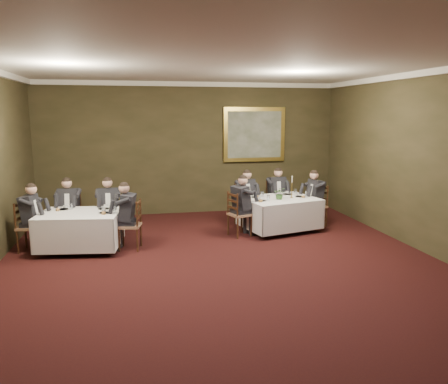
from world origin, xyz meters
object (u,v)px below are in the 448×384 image
object	(u,v)px
chair_sec_backleft	(71,226)
chair_sec_endleft	(30,237)
table_main	(279,211)
chair_main_backleft	(245,213)
diner_main_endright	(316,205)
diner_sec_endright	(130,224)
diner_main_backleft	(245,204)
diner_sec_endleft	(30,226)
diner_main_endleft	(240,213)
diner_sec_backleft	(70,216)
candlestick	(292,189)
painting	(254,135)
chair_main_backright	(276,209)
chair_main_endleft	(239,223)
table_second	(80,228)
chair_main_endright	(316,214)
chair_sec_backright	(110,226)
chair_sec_endright	(131,235)
centerpiece	(280,193)
diner_main_backright	(276,201)
diner_sec_backright	(109,215)

from	to	relation	value
chair_sec_backleft	chair_sec_endleft	xyz separation A→B (m)	(-0.67, -0.71, 0.00)
table_main	chair_main_backleft	distance (m)	0.97
diner_main_endright	diner_sec_endright	bearing A→B (deg)	93.90
diner_main_backleft	diner_sec_endleft	size ratio (longest dim) A/B	1.00
diner_main_endleft	chair_sec_endleft	world-z (taller)	diner_main_endleft
diner_main_endright	diner_sec_backleft	xyz separation A→B (m)	(-5.66, -0.02, 0.00)
chair_sec_endleft	candlestick	world-z (taller)	candlestick
chair_main_backleft	chair_sec_backleft	world-z (taller)	same
diner_sec_endleft	painting	bearing A→B (deg)	127.43
chair_main_backright	diner_sec_backleft	size ratio (longest dim) A/B	0.74
chair_main_endleft	diner_sec_endright	xyz separation A→B (m)	(-2.37, -0.49, 0.23)
table_second	chair_main_endright	xyz separation A→B (m)	(5.37, 0.85, -0.17)
chair_sec_backright	candlestick	size ratio (longest dim) A/B	1.91
diner_main_backleft	diner_main_endleft	distance (m)	1.03
chair_main_backleft	diner_main_backleft	distance (m)	0.23
chair_main_backleft	chair_main_endleft	distance (m)	1.05
chair_sec_endleft	diner_main_endright	bearing A→B (deg)	106.94
chair_sec_backright	chair_sec_endright	xyz separation A→B (m)	(0.45, -0.87, 0.00)
diner_sec_endright	candlestick	distance (m)	3.78
diner_sec_backleft	table_second	bearing A→B (deg)	116.96
chair_sec_endright	diner_sec_endright	world-z (taller)	diner_sec_endright
centerpiece	candlestick	size ratio (longest dim) A/B	0.55
table_main	diner_sec_backleft	xyz separation A→B (m)	(-4.65, 0.23, 0.06)
table_second	chair_main_endleft	world-z (taller)	chair_main_endleft
diner_main_endright	candlestick	size ratio (longest dim) A/B	2.57
chair_main_backright	diner_main_backright	distance (m)	0.23
centerpiece	candlestick	distance (m)	0.36
diner_main_backleft	diner_main_endleft	xyz separation A→B (m)	(-0.37, -0.96, 0.00)
painting	chair_sec_endleft	bearing A→B (deg)	-153.14
diner_sec_backleft	chair_sec_backright	xyz separation A→B (m)	(0.82, -0.10, -0.23)
table_main	table_second	bearing A→B (deg)	-172.11
table_main	chair_main_endleft	distance (m)	1.06
diner_sec_backleft	centerpiece	bearing A→B (deg)	-177.29
table_main	painting	xyz separation A→B (m)	(0.00, 2.23, 1.67)
chair_main_endleft	chair_sec_backleft	size ratio (longest dim) A/B	1.00
diner_main_backleft	diner_main_endright	size ratio (longest dim) A/B	1.00
chair_main_backright	candlestick	world-z (taller)	candlestick
chair_main_backleft	chair_sec_endright	distance (m)	3.11
chair_main_endright	chair_sec_backleft	xyz separation A→B (m)	(-5.67, -0.01, 0.00)
chair_main_backright	diner_main_endright	size ratio (longest dim) A/B	0.74
diner_main_endleft	chair_sec_endright	size ratio (longest dim) A/B	1.35
diner_main_backleft	chair_sec_endright	distance (m)	3.11
diner_sec_backleft	chair_sec_endleft	xyz separation A→B (m)	(-0.67, -0.70, -0.23)
diner_main_backleft	chair_sec_backleft	world-z (taller)	diner_main_backleft
chair_main_backright	chair_main_endleft	distance (m)	1.72
chair_main_endright	centerpiece	distance (m)	1.29
diner_sec_backright	chair_sec_endright	size ratio (longest dim) A/B	1.35
diner_main_backleft	diner_sec_backright	world-z (taller)	same
chair_main_backleft	painting	xyz separation A→B (m)	(0.64, 1.51, 1.83)
chair_sec_endright	diner_sec_endleft	xyz separation A→B (m)	(-1.93, 0.27, 0.23)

